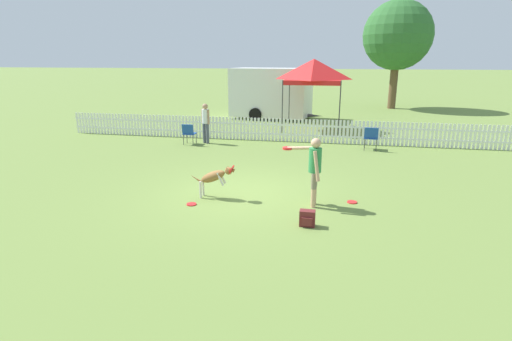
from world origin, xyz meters
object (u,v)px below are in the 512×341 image
frisbee_near_handler (352,202)px  equipment_trailer (271,92)px  frisbee_near_dog (192,204)px  folding_chair_blue_left (189,132)px  canopy_tent_main (314,71)px  backpack_on_grass (307,218)px  leaping_dog (215,176)px  spectator_standing (205,120)px  tree_left_grove (398,36)px  handler_person (314,164)px  folding_chair_center (371,136)px

frisbee_near_handler → equipment_trailer: equipment_trailer is taller
frisbee_near_dog → folding_chair_blue_left: (-2.41, 6.21, 0.47)m
canopy_tent_main → backpack_on_grass: bearing=-86.5°
leaping_dog → backpack_on_grass: leaping_dog is taller
leaping_dog → spectator_standing: bearing=-158.1°
frisbee_near_dog → backpack_on_grass: (2.68, -0.67, 0.15)m
frisbee_near_dog → tree_left_grove: bearing=71.6°
handler_person → spectator_standing: bearing=38.2°
folding_chair_blue_left → folding_chair_center: bearing=-177.4°
spectator_standing → leaping_dog: bearing=138.3°
frisbee_near_dog → folding_chair_blue_left: 6.68m
frisbee_near_dog → equipment_trailer: (-0.47, 13.76, 1.41)m
handler_person → spectator_standing: 7.61m
handler_person → canopy_tent_main: (-0.71, 10.17, 1.68)m
frisbee_near_dog → canopy_tent_main: 11.18m
leaping_dog → backpack_on_grass: 2.62m
folding_chair_center → tree_left_grove: size_ratio=0.12×
handler_person → frisbee_near_dog: size_ratio=6.90×
equipment_trailer → handler_person: bearing=-69.1°
frisbee_near_handler → spectator_standing: bearing=133.6°
backpack_on_grass → spectator_standing: (-4.53, 7.28, 0.77)m
leaping_dog → backpack_on_grass: size_ratio=3.45×
backpack_on_grass → canopy_tent_main: (-0.70, 11.35, 2.48)m
folding_chair_center → equipment_trailer: size_ratio=0.17×
frisbee_near_handler → frisbee_near_dog: (-3.59, -0.88, 0.00)m
frisbee_near_dog → folding_chair_blue_left: bearing=111.2°
canopy_tent_main → tree_left_grove: size_ratio=0.47×
canopy_tent_main → tree_left_grove: bearing=63.3°
frisbee_near_handler → backpack_on_grass: bearing=-120.5°
folding_chair_center → tree_left_grove: bearing=-94.5°
frisbee_near_handler → folding_chair_blue_left: (-6.00, 5.33, 0.47)m
folding_chair_center → tree_left_grove: tree_left_grove is taller
handler_person → leaping_dog: (-2.30, 0.05, -0.43)m
frisbee_near_dog → folding_chair_center: size_ratio=0.27×
folding_chair_center → canopy_tent_main: canopy_tent_main is taller
handler_person → equipment_trailer: size_ratio=0.31×
frisbee_near_dog → equipment_trailer: bearing=92.0°
spectator_standing → folding_chair_blue_left: bearing=63.3°
handler_person → frisbee_near_handler: bearing=-66.0°
frisbee_near_dog → folding_chair_center: 7.96m
equipment_trailer → canopy_tent_main: bearing=-43.9°
folding_chair_blue_left → frisbee_near_dog: bearing=110.3°
frisbee_near_dog → equipment_trailer: size_ratio=0.04×
spectator_standing → equipment_trailer: bearing=-73.0°
canopy_tent_main → handler_person: bearing=-86.0°
backpack_on_grass → tree_left_grove: size_ratio=0.05×
leaping_dog → equipment_trailer: 13.25m
handler_person → folding_chair_center: bearing=-13.8°
backpack_on_grass → frisbee_near_handler: bearing=59.5°
tree_left_grove → backpack_on_grass: bearing=-100.8°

